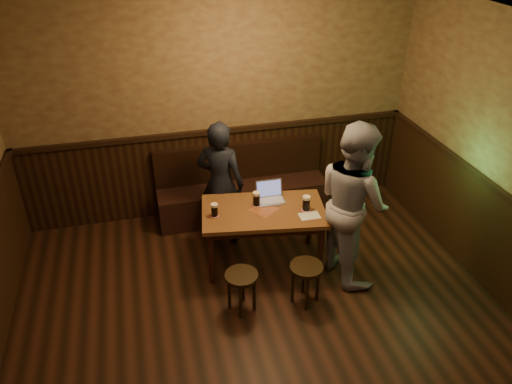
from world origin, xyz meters
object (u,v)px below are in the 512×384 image
Objects in this scene: laptop at (270,195)px; pub_table at (263,217)px; person_suit at (221,184)px; pint_mid at (256,199)px; stool_right at (306,273)px; bench at (242,193)px; stool_left at (242,281)px; pint_right at (306,203)px; person_grey at (353,202)px; pint_left at (214,210)px.

pub_table is at bearing -123.54° from laptop.
laptop is 0.63m from person_suit.
pint_mid is (-0.05, 0.11, 0.18)m from pub_table.
stool_right is at bearing 145.74° from person_suit.
bench reaches higher than pub_table.
stool_left is at bearing -102.99° from bench.
laptop reaches higher than pint_right.
person_grey is (0.88, -0.36, 0.28)m from pub_table.
pint_left is (-0.54, 0.01, 0.17)m from pub_table.
laptop is at bearing -81.77° from bench.
pint_left is at bearing -164.32° from laptop.
bench reaches higher than laptop.
pint_mid is 0.20m from laptop.
pint_left reaches higher than stool_right.
laptop is 0.94m from person_grey.
person_suit reaches higher than stool_right.
pub_table is 4.76× the size of laptop.
pint_mid reaches higher than pub_table.
bench is at bearing 63.28° from pint_left.
pint_left is at bearing -172.23° from pub_table.
person_suit is (0.17, 0.57, -0.01)m from pint_left.
stool_left is (-0.41, -0.69, -0.26)m from pub_table.
stool_left is 0.25× the size of person_grey.
pub_table is 0.84m from stool_left.
pint_left is 1.00m from pint_right.
person_grey reaches higher than bench.
person_suit is (-0.37, -0.51, 0.47)m from bench.
pint_right is 0.50m from person_grey.
bench is 7.25× the size of laptop.
bench is 1.52× the size of pub_table.
pint_right is at bearing -7.24° from pint_left.
bench is 1.22× the size of person_grey.
pub_table is 8.31× the size of pint_right.
pint_mid is at bearing 123.47° from pub_table.
stool_right is at bearing -62.13° from pub_table.
bench is 13.25× the size of pint_mid.
stool_left is at bearing 118.46° from person_suit.
person_suit is (-0.31, 0.46, -0.02)m from pint_mid.
person_grey reaches higher than stool_left.
pint_right reaches higher than pint_mid.
person_suit is at bearing 124.20° from pint_mid.
stool_right is 0.90m from person_grey.
person_suit reaches higher than laptop.
laptop reaches higher than stool_right.
pint_left is (-0.13, 0.70, 0.43)m from stool_left.
pint_left is at bearing -168.22° from pint_mid.
bench is 1.82m from stool_left.
person_grey is (1.25, -0.94, 0.12)m from person_suit.
pint_mid is (-0.31, 0.85, 0.43)m from stool_right.
pint_left is 0.69m from laptop.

